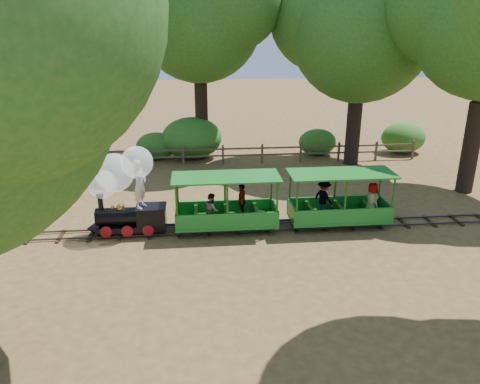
{
  "coord_description": "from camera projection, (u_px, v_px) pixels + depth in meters",
  "views": [
    {
      "loc": [
        -2.36,
        -14.8,
        6.84
      ],
      "look_at": [
        -0.87,
        0.5,
        1.22
      ],
      "focal_mm": 35.0,
      "sensor_mm": 36.0,
      "label": 1
    }
  ],
  "objects": [
    {
      "name": "carriage_rear",
      "position": [
        340.0,
        204.0,
        16.36
      ],
      "size": [
        3.62,
        1.48,
        1.88
      ],
      "color": "#1B7F25",
      "rests_on": "track"
    },
    {
      "name": "locomotive",
      "position": [
        122.0,
        186.0,
        15.42
      ],
      "size": [
        2.7,
        1.27,
        3.1
      ],
      "color": "black",
      "rests_on": "ground"
    },
    {
      "name": "ground",
      "position": [
        266.0,
        229.0,
        16.4
      ],
      "size": [
        90.0,
        90.0,
        0.0
      ],
      "primitive_type": "plane",
      "color": "olive",
      "rests_on": "ground"
    },
    {
      "name": "fence",
      "position": [
        243.0,
        153.0,
        23.67
      ],
      "size": [
        18.1,
        0.1,
        1.0
      ],
      "color": "brown",
      "rests_on": "ground"
    },
    {
      "name": "track",
      "position": [
        266.0,
        227.0,
        16.37
      ],
      "size": [
        22.0,
        1.0,
        0.1
      ],
      "color": "#3F3D3A",
      "rests_on": "ground"
    },
    {
      "name": "oak_ne",
      "position": [
        361.0,
        23.0,
        21.67
      ],
      "size": [
        8.31,
        7.31,
        9.75
      ],
      "color": "#2D2116",
      "rests_on": "ground"
    },
    {
      "name": "shrub_mid_e",
      "position": [
        317.0,
        142.0,
        25.23
      ],
      "size": [
        2.05,
        1.57,
        1.42
      ],
      "primitive_type": "ellipsoid",
      "color": "#2D6B1E",
      "rests_on": "ground"
    },
    {
      "name": "carriage_front",
      "position": [
        227.0,
        209.0,
        16.0
      ],
      "size": [
        3.62,
        1.48,
        1.88
      ],
      "color": "#1B7F25",
      "rests_on": "track"
    },
    {
      "name": "oak_nc",
      "position": [
        198.0,
        10.0,
        22.64
      ],
      "size": [
        7.88,
        6.93,
        10.19
      ],
      "color": "#2D2116",
      "rests_on": "ground"
    },
    {
      "name": "shrub_west",
      "position": [
        156.0,
        146.0,
        24.44
      ],
      "size": [
        2.05,
        1.58,
        1.42
      ],
      "primitive_type": "ellipsoid",
      "color": "#2D6B1E",
      "rests_on": "ground"
    },
    {
      "name": "shrub_mid_w",
      "position": [
        192.0,
        138.0,
        24.48
      ],
      "size": [
        3.15,
        2.43,
        2.18
      ],
      "primitive_type": "ellipsoid",
      "color": "#2D6B1E",
      "rests_on": "ground"
    },
    {
      "name": "shrub_east",
      "position": [
        403.0,
        138.0,
        25.62
      ],
      "size": [
        2.43,
        1.87,
        1.68
      ],
      "primitive_type": "ellipsoid",
      "color": "#2D6B1E",
      "rests_on": "ground"
    }
  ]
}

